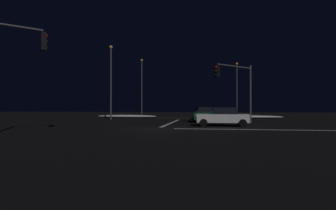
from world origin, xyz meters
TOP-DOWN VIEW (x-y plane):
  - ground at (0.00, 0.00)m, footprint 120.00×120.00m
  - stop_line_north at (0.00, 7.42)m, footprint 0.35×12.63m
  - centre_line_ns at (0.00, 19.02)m, footprint 22.00×0.15m
  - crosswalk_bar_east at (7.52, 0.00)m, footprint 12.63×0.40m
  - snow_bank_left_curb at (-8.22, 18.73)m, footprint 8.88×1.50m
  - snow_bank_right_curb at (8.22, 18.80)m, footprint 10.94×1.50m
  - sedan_green at (3.19, 9.15)m, footprint 2.02×4.33m
  - sedan_black at (2.89, 15.68)m, footprint 2.02×4.33m
  - sedan_blue at (3.31, 22.17)m, footprint 2.02×4.33m
  - sedan_silver at (2.83, 28.64)m, footprint 2.02×4.33m
  - sedan_white_crossing at (4.93, 3.16)m, footprint 4.33×2.02m
  - traffic_signal_sw at (-6.92, -6.92)m, footprint 2.45×2.45m
  - traffic_signal_ne at (6.33, 6.33)m, footprint 3.64×3.64m
  - streetlamp_left_far at (-8.52, 29.02)m, footprint 0.44×0.44m
  - streetlamp_right_far at (8.52, 29.02)m, footprint 0.44×0.44m
  - streetlamp_left_near at (-8.52, 13.02)m, footprint 0.44×0.44m

SIDE VIEW (x-z plane):
  - ground at x=0.00m, z-range -0.10..0.00m
  - stop_line_north at x=0.00m, z-range 0.00..0.01m
  - centre_line_ns at x=0.00m, z-range 0.00..0.01m
  - crosswalk_bar_east at x=7.52m, z-range 0.00..0.01m
  - snow_bank_left_curb at x=-8.22m, z-range 0.00..0.44m
  - snow_bank_right_curb at x=8.22m, z-range 0.00..0.46m
  - sedan_green at x=3.19m, z-range 0.02..1.59m
  - sedan_black at x=2.89m, z-range 0.02..1.59m
  - sedan_blue at x=3.31m, z-range 0.02..1.59m
  - sedan_silver at x=2.83m, z-range 0.02..1.59m
  - sedan_white_crossing at x=4.93m, z-range 0.02..1.59m
  - traffic_signal_ne at x=6.33m, z-range 1.13..6.85m
  - traffic_signal_sw at x=-6.92m, z-range 1.13..7.48m
  - streetlamp_right_far at x=8.52m, z-range 0.69..10.02m
  - streetlamp_left_near at x=-8.52m, z-range 0.70..10.07m
  - streetlamp_left_far at x=-8.52m, z-range 0.71..11.10m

